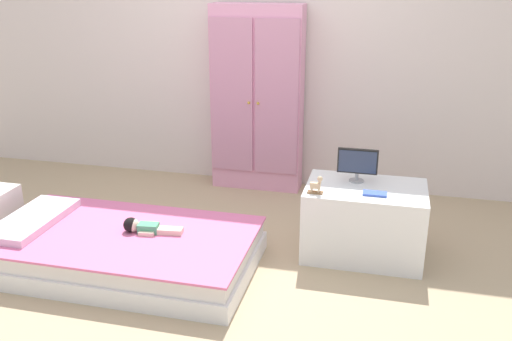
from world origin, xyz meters
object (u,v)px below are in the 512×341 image
object	(u,v)px
rocking_horse_toy	(317,185)
book_blue	(375,194)
bed	(124,250)
doll	(142,227)
tv_stand	(364,221)
wardrobe	(257,99)
tv_monitor	(358,163)

from	to	relation	value
rocking_horse_toy	book_blue	distance (m)	0.38
rocking_horse_toy	bed	bearing A→B (deg)	-163.44
doll	book_blue	size ratio (longest dim) A/B	2.59
bed	rocking_horse_toy	xyz separation A→B (m)	(1.21, 0.36, 0.43)
tv_stand	book_blue	bearing A→B (deg)	-63.69
bed	tv_stand	world-z (taller)	tv_stand
rocking_horse_toy	book_blue	size ratio (longest dim) A/B	0.79
wardrobe	tv_stand	world-z (taller)	wardrobe
tv_monitor	wardrobe	bearing A→B (deg)	133.55
wardrobe	book_blue	xyz separation A→B (m)	(1.07, -1.19, -0.30)
wardrobe	tv_monitor	xyz separation A→B (m)	(0.93, -0.98, -0.17)
tv_stand	tv_monitor	world-z (taller)	tv_monitor
tv_stand	book_blue	distance (m)	0.29
bed	doll	xyz separation A→B (m)	(0.12, 0.05, 0.16)
tv_stand	book_blue	xyz separation A→B (m)	(0.06, -0.12, 0.25)
doll	wardrobe	xyz separation A→B (m)	(0.39, 1.57, 0.52)
doll	rocking_horse_toy	xyz separation A→B (m)	(1.09, 0.31, 0.27)
wardrobe	doll	bearing A→B (deg)	-103.90
rocking_horse_toy	doll	bearing A→B (deg)	-164.08
bed	book_blue	size ratio (longest dim) A/B	11.31
tv_stand	rocking_horse_toy	xyz separation A→B (m)	(-0.31, -0.19, 0.30)
doll	tv_stand	size ratio (longest dim) A/B	0.50
rocking_horse_toy	book_blue	bearing A→B (deg)	10.33
doll	tv_monitor	xyz separation A→B (m)	(1.32, 0.59, 0.35)
bed	wardrobe	xyz separation A→B (m)	(0.51, 1.62, 0.68)
wardrobe	tv_stand	bearing A→B (deg)	-46.84
tv_monitor	book_blue	world-z (taller)	tv_monitor
wardrobe	rocking_horse_toy	size ratio (longest dim) A/B	13.25
tv_stand	doll	bearing A→B (deg)	-160.39
tv_stand	book_blue	size ratio (longest dim) A/B	5.22
wardrobe	rocking_horse_toy	distance (m)	1.46
tv_stand	rocking_horse_toy	bearing A→B (deg)	-148.71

